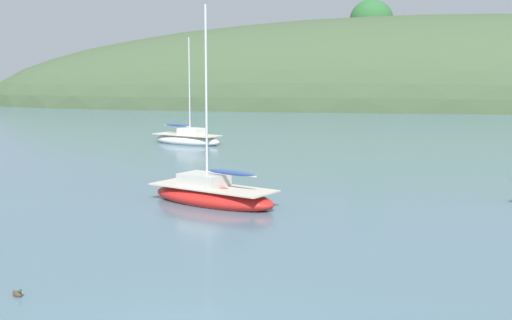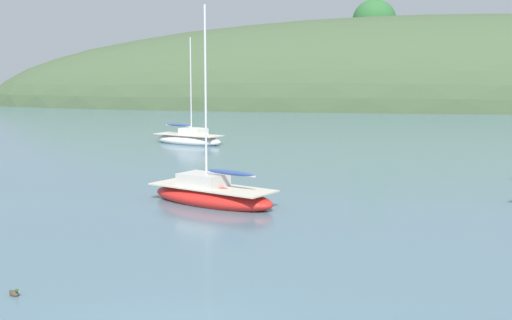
{
  "view_description": "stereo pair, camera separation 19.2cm",
  "coord_description": "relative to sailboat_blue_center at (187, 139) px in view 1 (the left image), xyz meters",
  "views": [
    {
      "loc": [
        3.03,
        -12.01,
        5.6
      ],
      "look_at": [
        0.0,
        20.0,
        1.2
      ],
      "focal_mm": 46.85,
      "sensor_mm": 36.0,
      "label": 1
    },
    {
      "loc": [
        3.22,
        -11.99,
        5.6
      ],
      "look_at": [
        0.0,
        20.0,
        1.2
      ],
      "focal_mm": 46.85,
      "sensor_mm": 36.0,
      "label": 2
    }
  ],
  "objects": [
    {
      "name": "far_shoreline_hill",
      "position": [
        31.9,
        53.75,
        -0.32
      ],
      "size": [
        150.0,
        36.0,
        29.73
      ],
      "color": "#425638",
      "rests_on": "ground"
    },
    {
      "name": "sailboat_blue_center",
      "position": [
        0.0,
        0.0,
        0.0
      ],
      "size": [
        6.12,
        4.47,
        8.11
      ],
      "color": "white",
      "rests_on": "ground"
    },
    {
      "name": "sailboat_teal_outer",
      "position": [
        5.43,
        -22.07,
        0.01
      ],
      "size": [
        6.25,
        4.77,
        8.4
      ],
      "color": "red",
      "rests_on": "ground"
    },
    {
      "name": "duck_lone_left",
      "position": [
        2.43,
        -33.84,
        -0.32
      ],
      "size": [
        0.39,
        0.35,
        0.24
      ],
      "color": "#473828",
      "rests_on": "ground"
    }
  ]
}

